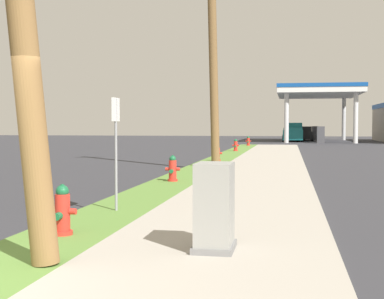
% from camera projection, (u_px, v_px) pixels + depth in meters
% --- Properties ---
extents(fire_hydrant_nearest, '(0.42, 0.38, 0.74)m').
position_uv_depth(fire_hydrant_nearest, '(62.00, 213.00, 7.84)').
color(fire_hydrant_nearest, red).
rests_on(fire_hydrant_nearest, grass_verge).
extents(fire_hydrant_second, '(0.42, 0.38, 0.74)m').
position_uv_depth(fire_hydrant_second, '(173.00, 170.00, 15.34)').
color(fire_hydrant_second, red).
rests_on(fire_hydrant_second, grass_verge).
extents(fire_hydrant_third, '(0.42, 0.37, 0.74)m').
position_uv_depth(fire_hydrant_third, '(217.00, 154.00, 24.01)').
color(fire_hydrant_third, red).
rests_on(fire_hydrant_third, grass_verge).
extents(fire_hydrant_fourth, '(0.42, 0.37, 0.74)m').
position_uv_depth(fire_hydrant_fourth, '(236.00, 146.00, 33.28)').
color(fire_hydrant_fourth, red).
rests_on(fire_hydrant_fourth, grass_verge).
extents(fire_hydrant_fifth, '(0.42, 0.38, 0.74)m').
position_uv_depth(fire_hydrant_fifth, '(248.00, 141.00, 42.05)').
color(fire_hydrant_fifth, red).
rests_on(fire_hydrant_fifth, grass_verge).
extents(utility_pole_midground, '(1.29, 0.77, 10.39)m').
position_uv_depth(utility_pole_midground, '(212.00, 28.00, 20.13)').
color(utility_pole_midground, brown).
rests_on(utility_pole_midground, grass_verge).
extents(utility_cabinet, '(0.52, 0.70, 1.13)m').
position_uv_depth(utility_cabinet, '(214.00, 210.00, 6.88)').
color(utility_cabinet, slate).
rests_on(utility_cabinet, sidewalk_slab).
extents(street_sign_post, '(0.05, 0.36, 2.12)m').
position_uv_depth(street_sign_post, '(116.00, 130.00, 10.03)').
color(street_sign_post, gray).
rests_on(street_sign_post, grass_verge).
extents(car_navy_by_near_pump, '(2.04, 4.54, 1.57)m').
position_uv_depth(car_navy_by_near_pump, '(296.00, 134.00, 63.70)').
color(car_navy_by_near_pump, navy).
rests_on(car_navy_by_near_pump, ground).
extents(car_black_by_far_pump, '(1.97, 4.51, 1.57)m').
position_uv_depth(car_black_by_far_pump, '(304.00, 134.00, 60.10)').
color(car_black_by_far_pump, black).
rests_on(car_black_by_far_pump, ground).
extents(truck_teal_at_forecourt, '(2.22, 5.44, 1.97)m').
position_uv_depth(truck_teal_at_forecourt, '(293.00, 133.00, 56.47)').
color(truck_teal_at_forecourt, '#197075').
rests_on(truck_teal_at_forecourt, ground).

